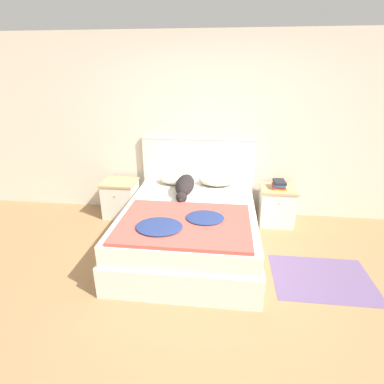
# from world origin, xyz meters

# --- Properties ---
(ground_plane) EXTENTS (16.00, 16.00, 0.00)m
(ground_plane) POSITION_xyz_m (0.00, 0.00, 0.00)
(ground_plane) COLOR #997047
(wall_back) EXTENTS (9.00, 0.06, 2.55)m
(wall_back) POSITION_xyz_m (0.00, 2.13, 1.27)
(wall_back) COLOR beige
(wall_back) RESTS_ON ground_plane
(bed) EXTENTS (1.58, 2.02, 0.56)m
(bed) POSITION_xyz_m (-0.12, 1.02, 0.28)
(bed) COLOR silver
(bed) RESTS_ON ground_plane
(headboard) EXTENTS (1.66, 0.06, 1.17)m
(headboard) POSITION_xyz_m (-0.12, 2.06, 0.61)
(headboard) COLOR silver
(headboard) RESTS_ON ground_plane
(nightstand_left) EXTENTS (0.49, 0.45, 0.54)m
(nightstand_left) POSITION_xyz_m (-1.27, 1.81, 0.27)
(nightstand_left) COLOR silver
(nightstand_left) RESTS_ON ground_plane
(nightstand_right) EXTENTS (0.49, 0.45, 0.54)m
(nightstand_right) POSITION_xyz_m (1.02, 1.81, 0.27)
(nightstand_right) COLOR silver
(nightstand_right) RESTS_ON ground_plane
(pillow_left) EXTENTS (0.50, 0.39, 0.13)m
(pillow_left) POSITION_xyz_m (-0.41, 1.79, 0.63)
(pillow_left) COLOR beige
(pillow_left) RESTS_ON bed
(pillow_right) EXTENTS (0.50, 0.39, 0.13)m
(pillow_right) POSITION_xyz_m (0.16, 1.79, 0.63)
(pillow_right) COLOR beige
(pillow_right) RESTS_ON bed
(quilt) EXTENTS (1.35, 1.00, 0.07)m
(quilt) POSITION_xyz_m (-0.13, 0.55, 0.59)
(quilt) COLOR #BC4C42
(quilt) RESTS_ON bed
(dog) EXTENTS (0.24, 0.80, 0.21)m
(dog) POSITION_xyz_m (-0.24, 1.43, 0.66)
(dog) COLOR black
(dog) RESTS_ON bed
(book_stack) EXTENTS (0.18, 0.24, 0.11)m
(book_stack) POSITION_xyz_m (1.02, 1.80, 0.60)
(book_stack) COLOR orange
(book_stack) RESTS_ON nightstand_right
(rug) EXTENTS (1.03, 0.78, 0.00)m
(rug) POSITION_xyz_m (1.34, 0.57, 0.00)
(rug) COLOR #604C75
(rug) RESTS_ON ground_plane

